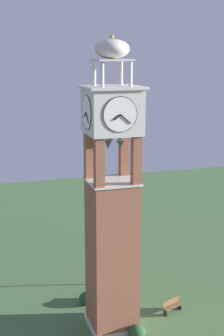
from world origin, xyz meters
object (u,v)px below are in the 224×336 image
Objects in this scene: trash_bin at (94,294)px; clock_tower at (112,213)px; park_bench at (172,306)px; lamp_post at (128,251)px.

clock_tower is at bearing -176.80° from trash_bin.
trash_bin is (3.40, 4.88, -0.08)m from park_bench.
clock_tower is 8.23m from lamp_post.
lamp_post is (5.05, 1.58, 2.31)m from park_bench.
clock_tower is at bearing 150.72° from lamp_post.
clock_tower is 23.95× the size of trash_bin.
lamp_post is 5.06× the size of trash_bin.
park_bench reaches higher than trash_bin.
park_bench is at bearing -84.50° from clock_tower.
clock_tower is 8.93m from park_bench.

